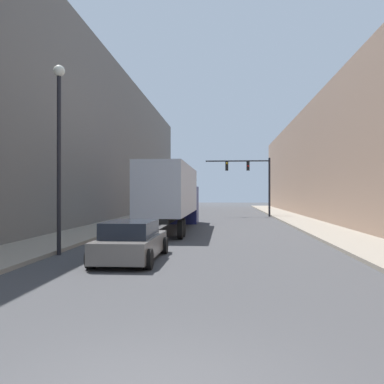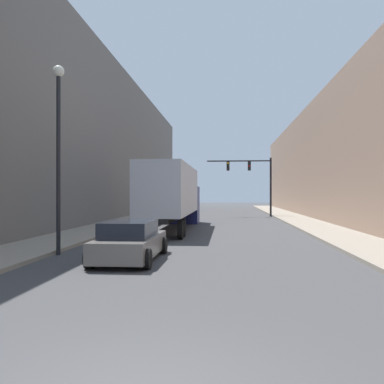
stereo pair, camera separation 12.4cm
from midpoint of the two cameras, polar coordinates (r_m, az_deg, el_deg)
The scene contains 8 objects.
sidewalk_right at distance 35.36m, azimuth 14.27°, elevation -3.82°, with size 3.02×80.00×0.15m.
sidewalk_left at distance 35.73m, azimuth -8.61°, elevation -3.79°, with size 3.02×80.00×0.15m.
building_right at distance 36.45m, azimuth 21.28°, elevation 4.49°, with size 6.00×80.00×10.57m.
building_left at distance 37.22m, azimuth -15.44°, elevation 7.02°, with size 6.00×80.00×13.96m.
semi_truck at distance 27.55m, azimuth -2.72°, elevation -0.30°, with size 2.49×14.16×4.00m.
sedan_car at distance 15.16m, azimuth -8.31°, elevation -6.54°, with size 2.04×4.77×1.39m.
traffic_signal_gantry at distance 43.16m, azimuth 8.11°, elevation 2.18°, with size 6.46×0.35×5.86m.
street_lamp at distance 17.14m, azimuth -17.52°, elevation 7.37°, with size 0.44×0.44×7.22m.
Camera 1 is at (0.89, -4.76, 2.36)m, focal length 40.00 mm.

